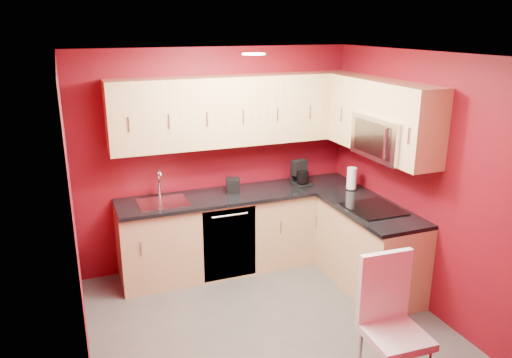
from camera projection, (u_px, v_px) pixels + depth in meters
floor at (265, 322)px, 4.78m from camera, size 3.20×3.20×0.00m
ceiling at (267, 54)px, 4.03m from camera, size 3.20×3.20×0.00m
wall_back at (217, 158)px, 5.74m from camera, size 3.20×0.00×3.20m
wall_front at (358, 276)px, 3.07m from camera, size 3.20×0.00×3.20m
wall_left at (75, 225)px, 3.86m from camera, size 0.00×3.00×3.00m
wall_right at (415, 180)px, 4.96m from camera, size 0.00×3.00×3.00m
base_cabinets_back at (242, 231)px, 5.79m from camera, size 2.80×0.60×0.87m
base_cabinets_right at (369, 249)px, 5.32m from camera, size 0.60×1.30×0.87m
countertop_back at (242, 194)px, 5.64m from camera, size 2.80×0.63×0.04m
countertop_right at (372, 210)px, 5.17m from camera, size 0.63×1.27×0.04m
upper_cabinets_back at (237, 110)px, 5.48m from camera, size 2.80×0.35×0.75m
upper_cabinets_right at (379, 110)px, 5.10m from camera, size 0.35×1.55×0.75m
microwave at (388, 137)px, 4.94m from camera, size 0.42×0.76×0.42m
cooktop at (373, 209)px, 5.13m from camera, size 0.50×0.55×0.01m
sink at (163, 199)px, 5.33m from camera, size 0.52×0.42×0.35m
dishwasher_front at (230, 244)px, 5.44m from camera, size 0.60×0.02×0.82m
downlight at (254, 54)px, 4.31m from camera, size 0.20×0.20×0.01m
coffee_maker at (302, 173)px, 5.84m from camera, size 0.22×0.27×0.30m
napkin_holder at (233, 185)px, 5.62m from camera, size 0.18×0.18×0.16m
paper_towel at (352, 178)px, 5.71m from camera, size 0.18×0.18×0.26m
dining_chair at (396, 329)px, 3.75m from camera, size 0.46×0.48×1.09m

